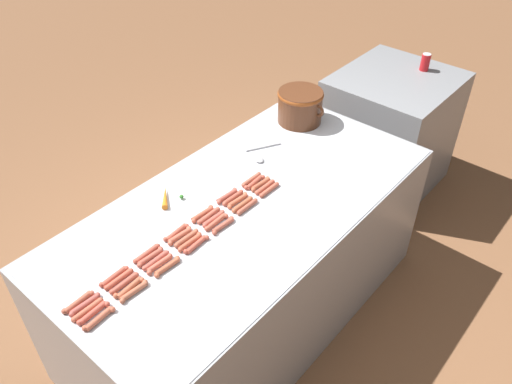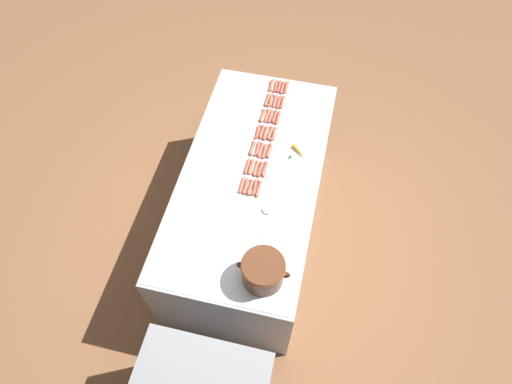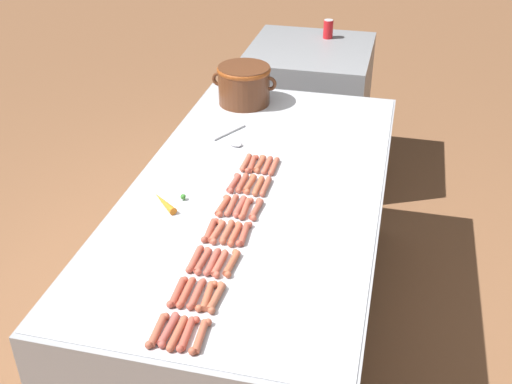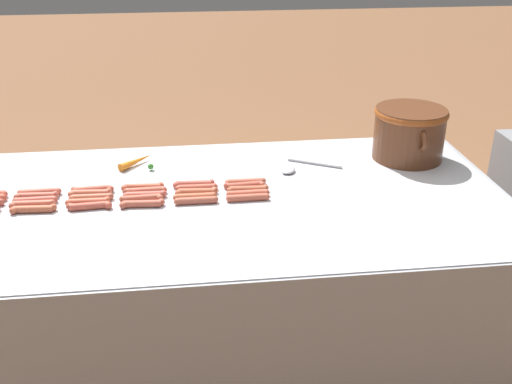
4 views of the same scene
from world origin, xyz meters
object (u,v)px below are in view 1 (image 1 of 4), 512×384
(hot_dog_28, at_px, (99,319))
(hot_dog_11, at_px, (209,216))
(hot_dog_12, at_px, (233,198))
(hot_dog_15, at_px, (124,283))
(hot_dog_23, at_px, (160,264))
(hot_dog_3, at_px, (176,233))
(hot_dog_1, at_px, (114,276))
(hot_dog_20, at_px, (261,184))
(hot_dog_5, at_px, (227,196))
(hot_dog_14, at_px, (88,310))
(hot_dog_17, at_px, (186,238))
(hot_dog_9, at_px, (150,257))
(hot_dog_18, at_px, (214,219))
(hot_dog_16, at_px, (156,260))
(hot_dog_6, at_px, (251,179))
(hot_dog_29, at_px, (134,291))
(hot_dog_33, at_px, (247,207))
(hot_dog_30, at_px, (167,267))
(hot_dog_27, at_px, (265,187))
(hot_dog_13, at_px, (255,182))
(hot_dog_7, at_px, (85,305))
(soda_can, at_px, (425,62))
(hot_dog_2, at_px, (147,253))
(hot_dog_22, at_px, (129,288))
(carrot, at_px, (166,197))
(hot_dog_25, at_px, (217,222))
(hot_dog_34, at_px, (269,190))
(hot_dog_8, at_px, (119,279))
(hot_dog_26, at_px, (242,204))
(hot_dog_0, at_px, (78,302))
(bean_pot, at_px, (300,105))
(hot_dog_24, at_px, (190,242))
(hot_dog_10, at_px, (180,236))
(hot_dog_19, at_px, (238,201))

(hot_dog_28, bearing_deg, hot_dog_11, 98.02)
(hot_dog_12, height_order, hot_dog_15, same)
(hot_dog_23, bearing_deg, hot_dog_3, 117.50)
(hot_dog_1, height_order, hot_dog_20, same)
(hot_dog_5, bearing_deg, hot_dog_14, -85.67)
(hot_dog_3, height_order, hot_dog_17, same)
(hot_dog_9, distance_m, hot_dog_18, 0.38)
(hot_dog_3, relative_size, hot_dog_16, 1.00)
(hot_dog_6, bearing_deg, hot_dog_14, -86.66)
(hot_dog_29, bearing_deg, hot_dog_1, -178.61)
(hot_dog_6, relative_size, hot_dog_33, 1.00)
(hot_dog_17, height_order, hot_dog_30, same)
(hot_dog_14, relative_size, hot_dog_27, 1.00)
(hot_dog_12, relative_size, hot_dog_33, 1.00)
(hot_dog_11, xyz_separation_m, hot_dog_23, (0.06, -0.38, 0.00))
(hot_dog_13, xyz_separation_m, hot_dog_33, (0.10, -0.18, 0.00))
(hot_dog_7, bearing_deg, hot_dog_28, -2.59)
(hot_dog_29, xyz_separation_m, soda_can, (-0.01, 2.72, 0.09))
(hot_dog_13, bearing_deg, hot_dog_9, -90.01)
(hot_dog_12, bearing_deg, hot_dog_3, -94.58)
(hot_dog_5, relative_size, hot_dog_14, 1.00)
(hot_dog_2, relative_size, hot_dog_22, 1.00)
(hot_dog_5, xyz_separation_m, carrot, (-0.23, -0.22, 0.00))
(hot_dog_25, xyz_separation_m, hot_dog_34, (0.03, 0.37, 0.00))
(hot_dog_1, xyz_separation_m, carrot, (-0.24, 0.51, 0.00))
(hot_dog_15, relative_size, hot_dog_30, 1.00)
(hot_dog_7, distance_m, hot_dog_20, 1.09)
(carrot, bearing_deg, hot_dog_9, -51.30)
(hot_dog_5, distance_m, hot_dog_8, 0.72)
(hot_dog_26, relative_size, hot_dog_28, 1.00)
(hot_dog_9, distance_m, hot_dog_26, 0.55)
(hot_dog_0, height_order, hot_dog_9, same)
(hot_dog_22, bearing_deg, carrot, 123.59)
(hot_dog_1, distance_m, hot_dog_3, 0.37)
(hot_dog_3, distance_m, soda_can, 2.36)
(hot_dog_9, relative_size, bean_pot, 0.43)
(hot_dog_11, relative_size, hot_dog_33, 1.00)
(hot_dog_24, bearing_deg, hot_dog_7, -96.95)
(hot_dog_23, distance_m, soda_can, 2.54)
(hot_dog_23, distance_m, bean_pot, 1.45)
(hot_dog_10, bearing_deg, hot_dog_33, 74.21)
(hot_dog_33, bearing_deg, hot_dog_7, -96.34)
(hot_dog_17, relative_size, soda_can, 1.22)
(hot_dog_6, relative_size, hot_dog_30, 1.00)
(hot_dog_29, bearing_deg, hot_dog_24, 95.35)
(hot_dog_15, height_order, hot_dog_25, same)
(hot_dog_7, bearing_deg, soda_can, 88.29)
(hot_dog_0, distance_m, hot_dog_33, 0.93)
(hot_dog_16, relative_size, hot_dog_19, 1.00)
(hot_dog_26, distance_m, soda_can, 1.99)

